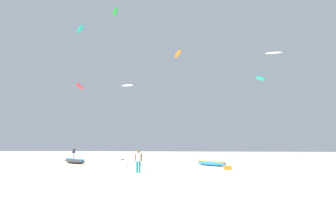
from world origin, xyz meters
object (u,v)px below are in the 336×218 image
object	(u,v)px
person_foreground	(138,159)
kite_aloft_2	(178,54)
kite_aloft_1	(127,85)
kite_aloft_6	(80,29)
person_midground	(74,152)
kite_grounded_mid	(74,161)
gear_bag	(228,168)
kite_aloft_0	(80,86)
kite_aloft_4	(261,79)
kite_aloft_3	(274,53)
kite_aloft_5	(115,12)
kite_grounded_near	(211,163)
cooler_box	(124,165)

from	to	relation	value
person_foreground	kite_aloft_2	xyz separation A→B (m)	(1.47, 17.78, 13.46)
kite_aloft_1	kite_aloft_6	world-z (taller)	kite_aloft_6
person_midground	kite_grounded_mid	world-z (taller)	person_midground
gear_bag	kite_aloft_1	world-z (taller)	kite_aloft_1
kite_aloft_0	kite_aloft_1	xyz separation A→B (m)	(1.55, 17.13, 3.82)
person_foreground	kite_aloft_4	xyz separation A→B (m)	(14.86, 28.18, 12.15)
kite_aloft_3	kite_aloft_6	size ratio (longest dim) A/B	0.79
person_midground	kite_grounded_mid	distance (m)	8.83
gear_bag	kite_aloft_5	size ratio (longest dim) A/B	0.21
kite_aloft_1	kite_aloft_4	size ratio (longest dim) A/B	0.69
kite_grounded_near	gear_bag	xyz separation A→B (m)	(1.04, -4.01, -0.05)
kite_aloft_4	kite_aloft_3	bearing A→B (deg)	55.24
kite_aloft_0	person_foreground	bearing A→B (deg)	-51.96
kite_aloft_3	kite_aloft_5	xyz separation A→B (m)	(-26.24, -16.53, 1.42)
kite_grounded_mid	gear_bag	xyz separation A→B (m)	(14.77, -5.58, -0.08)
kite_aloft_2	kite_aloft_6	size ratio (longest dim) A/B	0.80
kite_aloft_2	person_foreground	bearing A→B (deg)	-94.72
person_midground	kite_aloft_6	world-z (taller)	kite_aloft_6
person_foreground	kite_grounded_near	distance (m)	8.69
cooler_box	kite_aloft_4	size ratio (longest dim) A/B	0.17
kite_aloft_2	kite_aloft_4	bearing A→B (deg)	37.82
cooler_box	gear_bag	bearing A→B (deg)	-12.72
kite_grounded_mid	kite_aloft_4	world-z (taller)	kite_aloft_4
kite_grounded_mid	kite_aloft_0	size ratio (longest dim) A/B	1.27
person_midground	kite_aloft_6	distance (m)	26.94
kite_grounded_near	kite_aloft_5	size ratio (longest dim) A/B	1.26
kite_aloft_2	kite_aloft_6	xyz separation A→B (m)	(-19.58, 11.43, 9.52)
person_midground	kite_aloft_5	distance (m)	20.49
person_midground	kite_grounded_near	distance (m)	19.97
person_foreground	kite_aloft_2	bearing A→B (deg)	-16.71
cooler_box	kite_aloft_3	size ratio (longest dim) A/B	0.17
kite_aloft_5	kite_aloft_6	world-z (taller)	kite_aloft_6
person_foreground	kite_aloft_4	distance (m)	34.09
kite_aloft_2	kite_aloft_3	distance (m)	24.16
person_midground	kite_aloft_4	world-z (taller)	kite_aloft_4
kite_grounded_mid	kite_aloft_5	size ratio (longest dim) A/B	1.45
kite_grounded_mid	kite_aloft_0	bearing A→B (deg)	112.18
kite_grounded_mid	cooler_box	size ratio (longest dim) A/B	6.98
cooler_box	gear_bag	distance (m)	8.79
kite_aloft_0	kite_aloft_5	xyz separation A→B (m)	(3.07, 3.87, 11.68)
kite_grounded_mid	kite_aloft_6	xyz separation A→B (m)	(-9.63, 20.75, 23.65)
person_midground	cooler_box	xyz separation A→B (m)	(10.02, -11.58, -0.76)
kite_grounded_mid	person_midground	bearing A→B (deg)	115.72
kite_aloft_6	gear_bag	bearing A→B (deg)	-47.19
kite_aloft_1	kite_aloft_2	bearing A→B (deg)	-50.79
gear_bag	kite_aloft_4	size ratio (longest dim) A/B	0.17
person_foreground	kite_grounded_mid	distance (m)	12.01
kite_aloft_6	kite_aloft_0	bearing A→B (deg)	-64.28
kite_grounded_near	kite_aloft_6	world-z (taller)	kite_aloft_6
kite_aloft_3	kite_aloft_5	bearing A→B (deg)	-147.79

